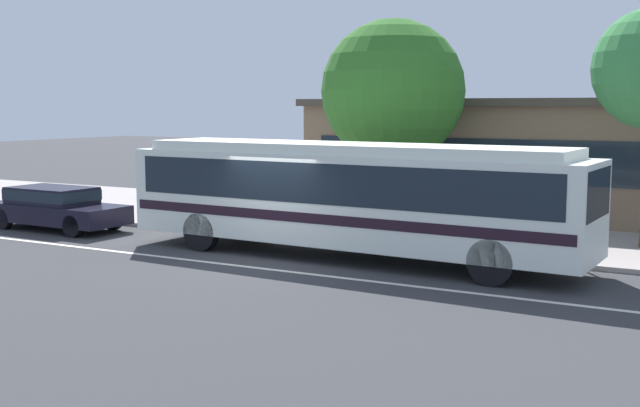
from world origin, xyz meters
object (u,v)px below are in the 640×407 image
sedan_behind_bus (55,206)px  bus_stop_sign (573,192)px  transit_bus (349,192)px  pedestrian_walking_along_curb (502,209)px  pedestrian_waiting_near_sign (295,195)px  street_tree_near_stop (393,91)px

sedan_behind_bus → bus_stop_sign: bus_stop_sign is taller
transit_bus → pedestrian_walking_along_curb: bearing=40.9°
transit_bus → pedestrian_walking_along_curb: (3.04, 2.64, -0.52)m
sedan_behind_bus → pedestrian_waiting_near_sign: (6.76, 2.85, 0.40)m
transit_bus → sedan_behind_bus: bearing=-179.0°
sedan_behind_bus → street_tree_near_stop: size_ratio=0.74×
transit_bus → pedestrian_waiting_near_sign: bearing=139.6°
street_tree_near_stop → pedestrian_walking_along_curb: bearing=-28.0°
transit_bus → bus_stop_sign: 5.27m
pedestrian_waiting_near_sign → street_tree_near_stop: size_ratio=0.28×
transit_bus → pedestrian_waiting_near_sign: size_ratio=6.90×
sedan_behind_bus → street_tree_near_stop: bearing=28.9°
pedestrian_waiting_near_sign → street_tree_near_stop: 4.29m
pedestrian_waiting_near_sign → bus_stop_sign: bearing=-6.3°
bus_stop_sign → street_tree_near_stop: (-5.90, 2.98, 2.43)m
bus_stop_sign → pedestrian_waiting_near_sign: bearing=173.7°
transit_bus → street_tree_near_stop: street_tree_near_stop is taller
bus_stop_sign → sedan_behind_bus: bearing=-172.5°
sedan_behind_bus → pedestrian_waiting_near_sign: 7.34m
sedan_behind_bus → pedestrian_waiting_near_sign: size_ratio=2.67×
sedan_behind_bus → bus_stop_sign: bearing=7.5°
pedestrian_walking_along_curb → bus_stop_sign: 2.18m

